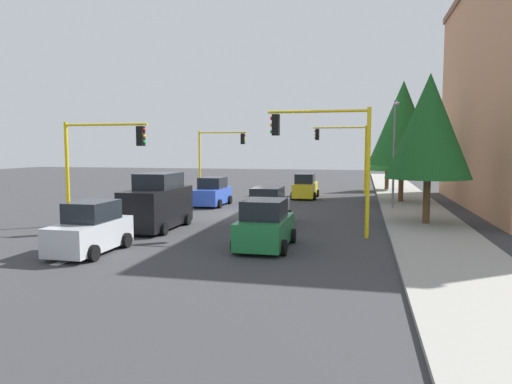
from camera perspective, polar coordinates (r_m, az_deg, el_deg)
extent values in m
plane|color=#353538|center=(28.42, -2.09, -2.73)|extent=(120.00, 120.00, 0.00)
cube|color=gray|center=(32.59, 18.46, -1.83)|extent=(80.00, 4.00, 0.15)
cube|color=silver|center=(18.52, -21.38, -7.48)|extent=(2.20, 0.36, 0.01)
cone|color=silver|center=(19.58, -19.23, -6.72)|extent=(0.01, 1.10, 1.10)
cylinder|color=yellow|center=(43.77, -6.89, 3.74)|extent=(0.18, 0.18, 5.56)
cylinder|color=yellow|center=(43.07, -4.08, 7.24)|extent=(0.12, 4.50, 0.12)
cube|color=black|center=(42.54, -1.63, 6.49)|extent=(0.36, 0.32, 0.96)
sphere|color=red|center=(42.50, -1.39, 6.90)|extent=(0.18, 0.18, 0.18)
sphere|color=yellow|center=(42.50, -1.39, 6.49)|extent=(0.18, 0.18, 0.18)
sphere|color=green|center=(42.49, -1.39, 6.09)|extent=(0.18, 0.18, 0.18)
cylinder|color=yellow|center=(41.20, 13.20, 3.78)|extent=(0.18, 0.18, 5.90)
cylinder|color=yellow|center=(41.27, 10.13, 7.73)|extent=(0.12, 4.50, 0.12)
cube|color=black|center=(41.39, 7.49, 6.96)|extent=(0.36, 0.32, 0.96)
sphere|color=red|center=(41.42, 7.24, 7.37)|extent=(0.18, 0.18, 0.18)
sphere|color=yellow|center=(41.41, 7.24, 6.96)|extent=(0.18, 0.18, 0.18)
sphere|color=green|center=(41.40, 7.23, 6.54)|extent=(0.18, 0.18, 0.18)
cylinder|color=yellow|center=(25.86, -22.00, 2.00)|extent=(0.18, 0.18, 5.32)
cylinder|color=yellow|center=(24.63, -17.87, 7.83)|extent=(0.12, 4.50, 0.12)
cube|color=black|center=(23.71, -13.87, 6.63)|extent=(0.36, 0.32, 0.96)
sphere|color=red|center=(23.64, -13.49, 7.37)|extent=(0.18, 0.18, 0.18)
sphere|color=yellow|center=(23.63, -13.48, 6.64)|extent=(0.18, 0.18, 0.18)
sphere|color=green|center=(23.62, -13.46, 5.92)|extent=(0.18, 0.18, 0.18)
cylinder|color=yellow|center=(21.22, 13.48, 2.22)|extent=(0.18, 0.18, 5.79)
cylinder|color=yellow|center=(21.34, 7.51, 9.71)|extent=(0.12, 4.50, 0.12)
cube|color=black|center=(21.57, 2.43, 8.17)|extent=(0.36, 0.32, 0.96)
sphere|color=red|center=(21.62, 1.96, 8.96)|extent=(0.18, 0.18, 0.18)
sphere|color=yellow|center=(21.60, 1.96, 8.16)|extent=(0.18, 0.18, 0.18)
sphere|color=green|center=(21.59, 1.96, 7.37)|extent=(0.18, 0.18, 0.18)
cylinder|color=slate|center=(31.25, 16.45, 4.23)|extent=(0.14, 0.14, 7.00)
cylinder|color=slate|center=(30.48, 16.72, 10.42)|extent=(1.80, 0.10, 0.10)
ellipsoid|color=silver|center=(29.57, 16.83, 10.28)|extent=(0.56, 0.28, 0.20)
cylinder|color=brown|center=(45.34, 15.65, 1.45)|extent=(0.36, 0.36, 2.11)
cone|color=#28752D|center=(45.24, 15.75, 5.21)|extent=(3.38, 3.38, 4.23)
cylinder|color=brown|center=(25.54, 20.06, -0.97)|extent=(0.36, 0.36, 2.66)
cone|color=#19511E|center=(25.42, 20.34, 7.54)|extent=(4.25, 4.25, 5.31)
cylinder|color=brown|center=(35.38, 17.25, 1.07)|extent=(0.36, 0.36, 3.00)
cone|color=#1E6023|center=(35.34, 17.45, 8.03)|extent=(4.79, 4.79, 5.99)
cube|color=black|center=(23.63, -11.93, -1.83)|extent=(4.80, 1.90, 1.85)
cube|color=black|center=(23.72, -11.75, 1.37)|extent=(2.50, 1.67, 0.76)
cylinder|color=black|center=(21.99, -11.12, -4.43)|extent=(0.60, 0.20, 0.60)
cylinder|color=black|center=(22.88, -15.76, -4.15)|extent=(0.60, 0.20, 0.60)
cylinder|color=black|center=(24.70, -8.32, -3.31)|extent=(0.60, 0.20, 0.60)
cylinder|color=black|center=(25.50, -12.56, -3.11)|extent=(0.60, 0.20, 0.60)
cube|color=white|center=(24.66, 1.51, -2.35)|extent=(4.16, 1.65, 1.05)
cube|color=black|center=(24.35, 1.42, -0.31)|extent=(2.17, 1.45, 0.76)
cylinder|color=black|center=(26.14, 0.16, -2.77)|extent=(0.60, 0.20, 0.60)
cylinder|color=black|center=(25.82, 4.01, -2.89)|extent=(0.60, 0.20, 0.60)
cylinder|color=black|center=(23.66, -1.22, -3.64)|extent=(0.60, 0.20, 0.60)
cylinder|color=black|center=(23.30, 3.03, -3.78)|extent=(0.60, 0.20, 0.60)
cube|color=#1E7238|center=(18.87, 1.14, -4.75)|extent=(3.85, 1.79, 1.05)
cube|color=black|center=(18.55, 1.02, -2.10)|extent=(2.00, 1.58, 0.76)
cylinder|color=black|center=(20.29, -0.83, -5.15)|extent=(0.60, 0.20, 0.60)
cylinder|color=black|center=(19.94, 4.54, -5.36)|extent=(0.60, 0.20, 0.60)
cylinder|color=black|center=(18.03, -2.64, -6.50)|extent=(0.60, 0.20, 0.60)
cylinder|color=black|center=(17.63, 3.41, -6.78)|extent=(0.60, 0.20, 0.60)
cube|color=blue|center=(32.73, -5.39, -0.46)|extent=(3.98, 1.78, 1.05)
cube|color=black|center=(32.84, -5.30, 1.15)|extent=(2.07, 1.57, 0.76)
cylinder|color=black|center=(31.32, -4.44, -1.43)|extent=(0.60, 0.20, 0.60)
cylinder|color=black|center=(31.93, -7.70, -1.33)|extent=(0.60, 0.20, 0.60)
cylinder|color=black|center=(33.66, -3.19, -0.95)|extent=(0.60, 0.20, 0.60)
cylinder|color=black|center=(34.23, -6.25, -0.87)|extent=(0.60, 0.20, 0.60)
cube|color=#B2B5BA|center=(19.02, -19.54, -4.98)|extent=(3.83, 1.62, 1.05)
cube|color=black|center=(19.05, -19.32, -2.21)|extent=(1.99, 1.42, 0.76)
cylinder|color=black|center=(17.66, -19.17, -7.05)|extent=(0.60, 0.20, 0.60)
cylinder|color=black|center=(18.62, -23.74, -6.57)|extent=(0.60, 0.20, 0.60)
cylinder|color=black|center=(19.66, -15.50, -5.69)|extent=(0.60, 0.20, 0.60)
cylinder|color=black|center=(20.54, -19.78, -5.35)|extent=(0.60, 0.20, 0.60)
cube|color=yellow|center=(37.58, 6.03, 0.29)|extent=(4.10, 1.62, 1.05)
cube|color=black|center=(37.31, 6.01, 1.65)|extent=(2.13, 1.42, 0.76)
cylinder|color=black|center=(38.98, 4.98, -0.09)|extent=(0.60, 0.20, 0.60)
cylinder|color=black|center=(38.79, 7.52, -0.15)|extent=(0.60, 0.20, 0.60)
cylinder|color=black|center=(36.48, 4.43, -0.46)|extent=(0.60, 0.20, 0.60)
cylinder|color=black|center=(36.27, 7.15, -0.52)|extent=(0.60, 0.20, 0.60)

